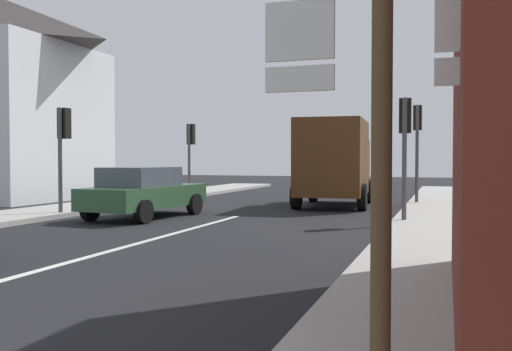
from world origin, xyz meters
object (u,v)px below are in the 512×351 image
Objects in this scene: traffic_light_near_left at (63,136)px; sedan_far at (144,192)px; route_sign_post at (382,130)px; delivery_truck at (335,160)px; traffic_light_near_right at (405,131)px; traffic_light_far_left at (191,143)px; traffic_light_far_right at (417,131)px.

sedan_far is at bearing 10.88° from traffic_light_near_left.
traffic_light_near_left reaches higher than sedan_far.
sedan_far is at bearing 126.96° from route_sign_post.
traffic_light_near_right is (2.78, -4.92, 0.77)m from delivery_truck.
traffic_light_far_left is (-6.90, 2.56, 0.75)m from delivery_truck.
delivery_truck reaches higher than sedan_far.
traffic_light_far_left is at bearing 172.75° from traffic_light_far_right.
traffic_light_near_left is at bearing -90.00° from traffic_light_far_left.
traffic_light_far_left reaches higher than delivery_truck.
traffic_light_far_right reaches higher than delivery_truck.
traffic_light_far_left reaches higher than sedan_far.
sedan_far is 8.71m from traffic_light_far_left.
route_sign_post is 0.88× the size of traffic_light_far_right.
traffic_light_far_right is at bearing 92.08° from route_sign_post.
traffic_light_near_left is at bearing -138.46° from delivery_truck.
delivery_truck is at bearing 41.54° from traffic_light_near_left.
traffic_light_near_right is at bearing -90.00° from traffic_light_far_right.
traffic_light_far_right is 9.76m from traffic_light_far_left.
delivery_truck is 1.60× the size of route_sign_post.
delivery_truck is 1.58× the size of traffic_light_far_left.
traffic_light_near_left is (-0.00, -8.68, -0.03)m from traffic_light_far_left.
delivery_truck is 5.70m from traffic_light_near_right.
route_sign_post is 0.99× the size of traffic_light_far_left.
route_sign_post is at bearing -44.23° from traffic_light_near_left.
sedan_far is 13.19m from route_sign_post.
delivery_truck is 1.40× the size of traffic_light_far_right.
route_sign_post is 0.98× the size of traffic_light_near_right.
traffic_light_far_left reaches higher than traffic_light_near_left.
traffic_light_far_right reaches higher than sedan_far.
traffic_light_near_right is 1.01× the size of traffic_light_far_left.
sedan_far is at bearing -128.47° from delivery_truck.
traffic_light_near_right reaches higher than delivery_truck.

